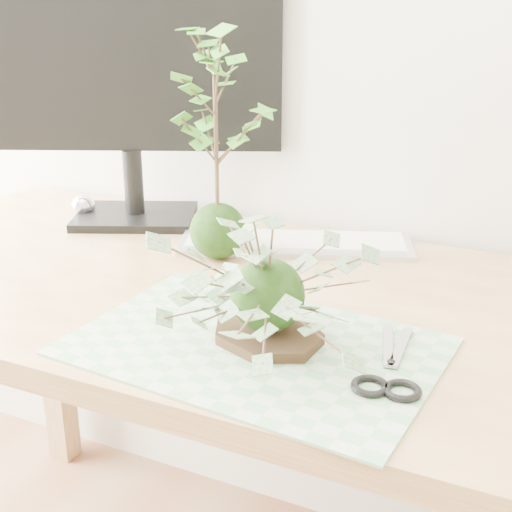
# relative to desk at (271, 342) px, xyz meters

# --- Properties ---
(desk) EXTENTS (1.60, 0.70, 0.74)m
(desk) POSITION_rel_desk_xyz_m (0.00, 0.00, 0.00)
(desk) COLOR tan
(desk) RESTS_ON ground_plane
(cutting_mat) EXTENTS (0.52, 0.37, 0.00)m
(cutting_mat) POSITION_rel_desk_xyz_m (0.05, -0.18, 0.09)
(cutting_mat) COLOR #659C6A
(cutting_mat) RESTS_ON desk
(stone_dish) EXTENTS (0.22, 0.22, 0.01)m
(stone_dish) POSITION_rel_desk_xyz_m (0.06, -0.15, 0.10)
(stone_dish) COLOR black
(stone_dish) RESTS_ON cutting_mat
(ivy_kokedama) EXTENTS (0.31, 0.31, 0.21)m
(ivy_kokedama) POSITION_rel_desk_xyz_m (0.06, -0.15, 0.21)
(ivy_kokedama) COLOR black
(ivy_kokedama) RESTS_ON stone_dish
(maple_kokedama) EXTENTS (0.26, 0.26, 0.43)m
(maple_kokedama) POSITION_rel_desk_xyz_m (-0.16, 0.11, 0.39)
(maple_kokedama) COLOR black
(maple_kokedama) RESTS_ON desk
(keyboard) EXTENTS (0.46, 0.28, 0.02)m
(keyboard) POSITION_rel_desk_xyz_m (-0.05, 0.22, 0.10)
(keyboard) COLOR #BAB9C1
(keyboard) RESTS_ON desk
(monitor) EXTENTS (0.58, 0.28, 0.54)m
(monitor) POSITION_rel_desk_xyz_m (-0.42, 0.24, 0.40)
(monitor) COLOR black
(monitor) RESTS_ON desk
(foil_ball) EXTENTS (0.05, 0.05, 0.05)m
(foil_ball) POSITION_rel_desk_xyz_m (-0.53, 0.20, 0.11)
(foil_ball) COLOR silver
(foil_ball) RESTS_ON desk
(scissors) EXTENTS (0.09, 0.20, 0.01)m
(scissors) POSITION_rel_desk_xyz_m (0.24, -0.19, 0.10)
(scissors) COLOR #979797
(scissors) RESTS_ON cutting_mat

